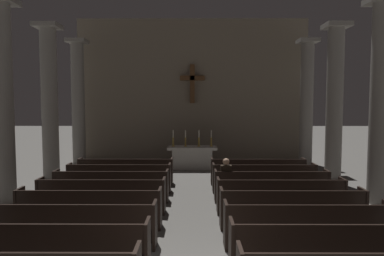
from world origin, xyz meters
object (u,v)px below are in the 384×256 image
(column_left_third, at_px, (50,107))
(pew_right_row_2, at_px, (328,248))
(pew_right_row_6, at_px, (271,186))
(pew_left_row_2, at_px, (51,247))
(column_left_fourth, at_px, (78,106))
(pew_right_row_5, at_px, (280,196))
(pew_right_row_7, at_px, (264,178))
(pew_right_row_8, at_px, (258,171))
(altar, at_px, (192,157))
(pew_left_row_7, at_px, (119,178))
(column_right_fourth, at_px, (306,106))
(pew_left_row_6, at_px, (112,186))
(candlestick_outer_left, at_px, (173,141))
(pew_right_row_4, at_px, (292,208))
(pew_left_row_4, at_px, (90,208))
(candlestick_inner_left, at_px, (185,141))
(lone_worshipper, at_px, (226,179))
(candlestick_outer_right, at_px, (211,141))
(pew_left_row_3, at_px, (73,225))
(pew_right_row_3, at_px, (307,225))
(pew_left_row_8, at_px, (126,171))
(candlestick_inner_right, at_px, (199,141))
(column_right_second, at_px, (381,109))
(column_left_second, at_px, (2,109))
(pew_left_row_5, at_px, (102,196))

(column_left_third, bearing_deg, pew_right_row_2, -42.90)
(pew_right_row_6, distance_m, column_left_third, 8.26)
(pew_left_row_2, height_order, column_left_fourth, column_left_fourth)
(pew_left_row_2, bearing_deg, pew_right_row_5, 35.74)
(pew_right_row_7, xyz_separation_m, pew_right_row_8, (0.00, 1.15, 0.00))
(pew_right_row_6, relative_size, altar, 1.54)
(pew_left_row_7, height_order, column_right_fourth, column_right_fourth)
(pew_left_row_6, height_order, pew_right_row_7, same)
(pew_right_row_2, bearing_deg, candlestick_outer_left, 108.08)
(pew_left_row_7, bearing_deg, pew_right_row_4, -35.74)
(pew_left_row_4, distance_m, candlestick_inner_left, 7.96)
(pew_right_row_6, bearing_deg, altar, 114.15)
(pew_left_row_2, distance_m, pew_right_row_4, 5.31)
(lone_worshipper, bearing_deg, candlestick_outer_right, 92.00)
(pew_left_row_3, xyz_separation_m, pew_right_row_5, (4.79, 2.30, 0.00))
(pew_left_row_7, relative_size, candlestick_inner_left, 4.71)
(candlestick_outer_left, bearing_deg, pew_right_row_8, -43.17)
(pew_right_row_2, bearing_deg, pew_right_row_3, 90.00)
(pew_right_row_3, xyz_separation_m, candlestick_outer_left, (-3.24, 8.79, 0.77))
(pew_right_row_2, distance_m, candlestick_outer_right, 10.09)
(pew_right_row_4, distance_m, column_right_fourth, 8.75)
(pew_right_row_2, height_order, candlestick_inner_left, candlestick_inner_left)
(pew_left_row_8, height_order, altar, altar)
(column_left_third, bearing_deg, altar, 29.55)
(pew_left_row_7, xyz_separation_m, candlestick_inner_right, (2.69, 4.19, 0.77))
(pew_right_row_2, height_order, pew_right_row_6, same)
(pew_right_row_2, bearing_deg, pew_right_row_5, 90.00)
(pew_right_row_7, bearing_deg, candlestick_outer_right, 110.23)
(pew_left_row_4, height_order, lone_worshipper, lone_worshipper)
(pew_right_row_3, height_order, candlestick_inner_left, candlestick_inner_left)
(pew_right_row_3, bearing_deg, column_right_second, 43.48)
(column_right_fourth, relative_size, altar, 2.63)
(pew_left_row_6, relative_size, candlestick_inner_right, 4.71)
(pew_left_row_2, bearing_deg, column_right_fourth, 53.67)
(pew_right_row_8, bearing_deg, column_left_second, -157.49)
(altar, distance_m, candlestick_outer_left, 1.11)
(pew_left_row_4, xyz_separation_m, pew_right_row_7, (4.79, 3.45, 0.00))
(pew_right_row_3, relative_size, candlestick_inner_right, 4.71)
(candlestick_outer_right, distance_m, lone_worshipper, 5.34)
(pew_right_row_7, xyz_separation_m, column_right_fourth, (2.76, 4.52, 2.33))
(pew_left_row_3, height_order, pew_right_row_7, same)
(candlestick_outer_right, bearing_deg, pew_right_row_7, -69.77)
(pew_right_row_7, height_order, candlestick_inner_right, candlestick_inner_right)
(pew_left_row_5, xyz_separation_m, pew_right_row_7, (4.79, 2.30, 0.00))
(pew_left_row_2, height_order, column_right_fourth, column_right_fourth)
(column_right_second, relative_size, candlestick_inner_right, 8.02)
(candlestick_outer_right, bearing_deg, column_left_second, -134.21)
(column_left_fourth, bearing_deg, pew_left_row_2, -74.95)
(candlestick_inner_left, distance_m, candlestick_outer_right, 1.15)
(candlestick_outer_left, bearing_deg, column_left_second, -124.89)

